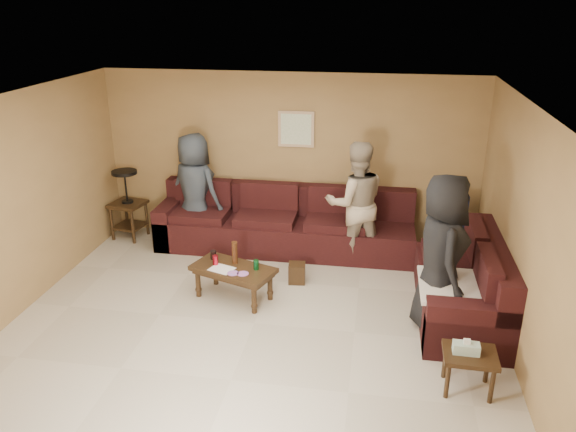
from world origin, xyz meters
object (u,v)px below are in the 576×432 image
(sectional_sofa, at_px, (337,247))
(person_right, at_px, (441,254))
(end_table_left, at_px, (128,203))
(person_middle, at_px, (356,203))
(waste_bin, at_px, (297,273))
(side_table_right, at_px, (469,357))
(person_left, at_px, (195,190))
(coffee_table, at_px, (233,272))

(sectional_sofa, bearing_deg, person_right, -45.62)
(end_table_left, height_order, person_middle, person_middle)
(sectional_sofa, distance_m, person_right, 1.81)
(sectional_sofa, xyz_separation_m, waste_bin, (-0.48, -0.45, -0.20))
(end_table_left, distance_m, person_middle, 3.46)
(waste_bin, bearing_deg, sectional_sofa, 43.06)
(side_table_right, relative_size, person_middle, 0.32)
(person_left, bearing_deg, side_table_right, 162.59)
(end_table_left, bearing_deg, coffee_table, -37.45)
(person_left, bearing_deg, sectional_sofa, -172.97)
(end_table_left, xyz_separation_m, waste_bin, (2.75, -1.04, -0.43))
(person_middle, bearing_deg, side_table_right, 99.39)
(coffee_table, xyz_separation_m, end_table_left, (-2.05, 1.57, 0.20))
(coffee_table, xyz_separation_m, waste_bin, (0.70, 0.53, -0.23))
(sectional_sofa, relative_size, person_middle, 2.71)
(end_table_left, bearing_deg, side_table_right, -32.06)
(side_table_right, distance_m, person_middle, 2.93)
(person_left, bearing_deg, person_right, 173.52)
(person_right, bearing_deg, person_left, 53.47)
(waste_bin, bearing_deg, side_table_right, -44.67)
(side_table_right, bearing_deg, waste_bin, 135.33)
(waste_bin, distance_m, person_right, 2.00)
(waste_bin, xyz_separation_m, person_right, (1.68, -0.78, 0.76))
(person_left, xyz_separation_m, person_right, (3.34, -1.78, 0.05))
(sectional_sofa, distance_m, side_table_right, 2.71)
(end_table_left, bearing_deg, person_middle, -4.76)
(sectional_sofa, distance_m, waste_bin, 0.69)
(sectional_sofa, relative_size, person_right, 2.61)
(person_left, relative_size, person_middle, 0.98)
(person_middle, bearing_deg, waste_bin, 32.36)
(sectional_sofa, relative_size, end_table_left, 4.37)
(side_table_right, distance_m, person_right, 1.23)
(sectional_sofa, height_order, person_right, person_right)
(end_table_left, bearing_deg, person_left, -1.58)
(person_middle, bearing_deg, person_left, -21.48)
(coffee_table, height_order, person_middle, person_middle)
(waste_bin, bearing_deg, coffee_table, -143.12)
(coffee_table, relative_size, person_right, 0.62)
(waste_bin, height_order, person_left, person_left)
(sectional_sofa, xyz_separation_m, person_middle, (0.20, 0.30, 0.53))
(end_table_left, xyz_separation_m, person_middle, (3.44, -0.29, 0.30))
(waste_bin, distance_m, person_middle, 1.25)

